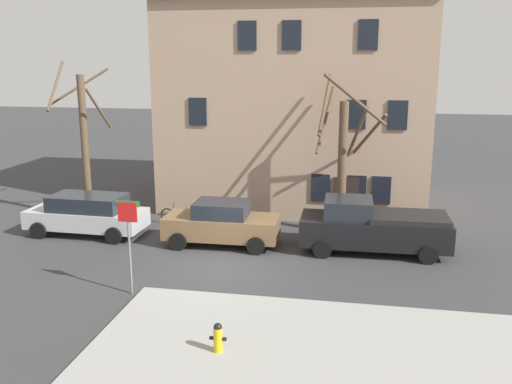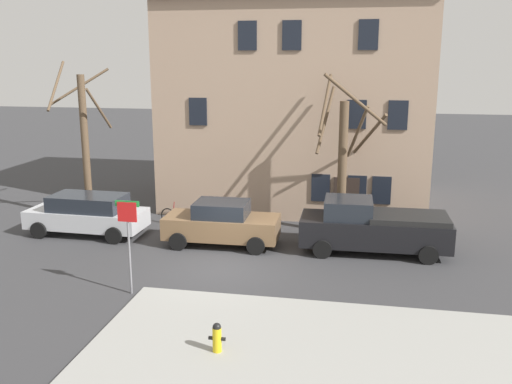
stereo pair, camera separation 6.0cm
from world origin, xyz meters
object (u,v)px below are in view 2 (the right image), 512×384
Objects in this scene: building_main at (298,88)px; pickup_truck_black at (373,227)px; car_brown_sedan at (222,223)px; street_sign_pole at (128,230)px; tree_bare_near at (84,141)px; car_silver_wagon at (87,214)px; bicycle_leaning at (178,217)px; tree_bare_mid at (343,157)px; fire_hydrant at (217,337)px.

building_main reaches higher than pickup_truck_black.
car_brown_sedan is 0.80× the size of pickup_truck_black.
building_main is at bearing 75.51° from car_brown_sedan.
street_sign_pole is (-1.60, -5.06, 1.19)m from car_brown_sedan.
tree_bare_near is 1.44× the size of car_silver_wagon.
building_main is 2.88× the size of car_brown_sedan.
street_sign_pole is at bearing -82.81° from bicycle_leaning.
pickup_truck_black is (11.47, -0.05, 0.10)m from car_silver_wagon.
bicycle_leaning is (-4.52, -5.55, -5.30)m from building_main.
pickup_truck_black is (12.51, -2.18, -2.57)m from tree_bare_near.
tree_bare_mid is 2.23× the size of street_sign_pole.
car_brown_sedan is 2.58× the size of bicycle_leaning.
tree_bare_near is at bearing 129.45° from fire_hydrant.
tree_bare_near is at bearing 115.91° from car_silver_wagon.
building_main is at bearing 89.79° from fire_hydrant.
tree_bare_near reaches higher than tree_bare_mid.
building_main is at bearing 114.50° from tree_bare_mid.
building_main is 9.61m from pickup_truck_black.
car_silver_wagon reaches higher than fire_hydrant.
car_silver_wagon is 1.10× the size of car_brown_sedan.
pickup_truck_black is 7.39× the size of fire_hydrant.
car_brown_sedan reaches higher than bicycle_leaning.
pickup_truck_black is at bearing -59.03° from tree_bare_mid.
car_silver_wagon is at bearing -136.11° from building_main.
street_sign_pole is at bearing -129.46° from tree_bare_mid.
building_main is 1.94× the size of tree_bare_mid.
bicycle_leaning is (-2.52, 2.19, -0.50)m from car_brown_sedan.
bicycle_leaning is at bearing -129.14° from building_main.
fire_hydrant is at bearing -66.74° from bicycle_leaning.
fire_hydrant is at bearing -90.21° from building_main.
bicycle_leaning is at bearing 113.26° from fire_hydrant.
tree_bare_near is 11.26m from tree_bare_mid.
street_sign_pole is at bearing -52.21° from car_silver_wagon.
car_brown_sedan is 3.38m from bicycle_leaning.
tree_bare_near is 3.57m from car_silver_wagon.
bicycle_leaning is at bearing 97.19° from street_sign_pole.
car_brown_sedan is at bearing -2.88° from car_silver_wagon.
pickup_truck_black is at bearing -63.63° from building_main.
building_main reaches higher than car_brown_sedan.
bicycle_leaning is (-8.24, 1.95, -0.60)m from pickup_truck_black.
building_main reaches higher than bicycle_leaning.
bicycle_leaning is (4.27, -0.23, -3.17)m from tree_bare_near.
street_sign_pole reaches higher than pickup_truck_black.
car_brown_sedan is 8.42m from fire_hydrant.
fire_hydrant is at bearing -114.17° from pickup_truck_black.
tree_bare_near is 1.27× the size of pickup_truck_black.
fire_hydrant is (-0.06, -15.93, -5.16)m from building_main.
bicycle_leaning is at bearing -3.06° from tree_bare_near.
tree_bare_mid is at bearing 11.25° from car_silver_wagon.
tree_bare_near is 1.06× the size of tree_bare_mid.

